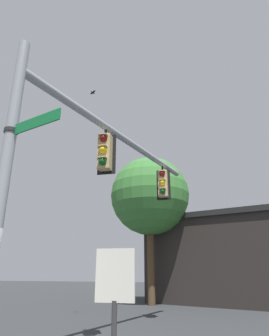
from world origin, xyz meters
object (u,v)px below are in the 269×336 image
object	(u,v)px
traffic_light_mid_inner	(163,183)
street_name_sign	(26,126)
historical_marker	(115,300)
bird_flying	(93,92)
traffic_light_nearest_pole	(105,152)

from	to	relation	value
traffic_light_mid_inner	street_name_sign	size ratio (longest dim) A/B	0.95
traffic_light_mid_inner	street_name_sign	bearing A→B (deg)	74.95
historical_marker	bird_flying	bearing A→B (deg)	-63.27
traffic_light_mid_inner	historical_marker	world-z (taller)	traffic_light_mid_inner
street_name_sign	historical_marker	xyz separation A→B (m)	(-1.78, -0.11, -2.97)
traffic_light_mid_inner	bird_flying	distance (m)	4.82
traffic_light_mid_inner	bird_flying	size ratio (longest dim) A/B	4.92
traffic_light_nearest_pole	traffic_light_mid_inner	size ratio (longest dim) A/B	1.00
street_name_sign	traffic_light_nearest_pole	bearing A→B (deg)	-100.67
traffic_light_nearest_pole	bird_flying	xyz separation A→B (m)	(1.49, -2.51, 3.85)
traffic_light_nearest_pole	historical_marker	bearing A→B (deg)	113.05
traffic_light_mid_inner	historical_marker	xyz separation A→B (m)	(-0.02, 6.46, -3.59)
traffic_light_nearest_pole	traffic_light_mid_inner	distance (m)	3.79
traffic_light_nearest_pole	street_name_sign	distance (m)	3.09
traffic_light_nearest_pole	traffic_light_mid_inner	bearing A→B (deg)	-108.55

